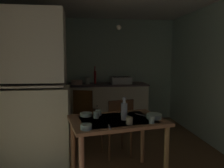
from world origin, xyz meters
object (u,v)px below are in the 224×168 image
chair_far_side (118,126)px  serving_bowl_wide (154,116)px  mixing_bowl_counter (77,82)px  hutch_cabinet (30,93)px  sink_basin (121,80)px  chair_by_counter (85,110)px  hand_pump (95,76)px  mug_tall (98,113)px  glass_bottle (124,111)px  dining_table (117,127)px

chair_far_side → serving_bowl_wide: (0.34, -0.64, 0.32)m
mixing_bowl_counter → hutch_cabinet: bearing=-110.3°
sink_basin → serving_bowl_wide: (-0.00, -2.36, -0.20)m
mixing_bowl_counter → chair_by_counter: 0.72m
hand_pump → mug_tall: (-0.08, -2.18, -0.28)m
mixing_bowl_counter → glass_bottle: glass_bottle is taller
hutch_cabinet → chair_far_side: hutch_cabinet is taller
dining_table → mug_tall: size_ratio=15.98×
dining_table → sink_basin: bearing=79.1°
hutch_cabinet → sink_basin: 2.31m
dining_table → mug_tall: 0.32m
hutch_cabinet → dining_table: bearing=-29.5°
serving_bowl_wide → mug_tall: mug_tall is taller
mixing_bowl_counter → dining_table: mixing_bowl_counter is taller
sink_basin → chair_by_counter: 1.12m
hutch_cabinet → glass_bottle: (1.21, -0.68, -0.13)m
hand_pump → sink_basin: bearing=-4.5°
sink_basin → serving_bowl_wide: size_ratio=2.46×
chair_far_side → mug_tall: 0.62m
mixing_bowl_counter → mug_tall: mixing_bowl_counter is taller
dining_table → glass_bottle: glass_bottle is taller
chair_by_counter → hutch_cabinet: bearing=-124.2°
mixing_bowl_counter → mug_tall: 2.12m
sink_basin → hand_pump: (-0.58, 0.05, 0.09)m
hutch_cabinet → chair_far_side: bearing=-1.4°
hand_pump → chair_far_side: bearing=-82.3°
chair_by_counter → serving_bowl_wide: size_ratio=4.87×
mug_tall → sink_basin: bearing=72.8°
sink_basin → hand_pump: 0.59m
hand_pump → chair_far_side: hand_pump is taller
dining_table → chair_far_side: 0.65m
chair_by_counter → serving_bowl_wide: chair_by_counter is taller
sink_basin → chair_by_counter: bearing=-145.6°
hutch_cabinet → mug_tall: size_ratio=28.16×
dining_table → chair_far_side: (0.11, 0.61, -0.18)m
mixing_bowl_counter → chair_far_side: 1.84m
mixing_bowl_counter → dining_table: size_ratio=0.20×
sink_basin → dining_table: size_ratio=0.36×
glass_bottle → chair_far_side: bearing=87.3°
hutch_cabinet → mixing_bowl_counter: size_ratio=8.76×
sink_basin → mixing_bowl_counter: size_ratio=1.80×
serving_bowl_wide → chair_by_counter: bearing=114.3°
mixing_bowl_counter → chair_far_side: (0.64, -1.66, -0.48)m
hand_pump → mug_tall: hand_pump is taller
chair_far_side → chair_by_counter: chair_far_side is taller
hand_pump → dining_table: bearing=-86.9°
hand_pump → glass_bottle: bearing=-85.1°
mixing_bowl_counter → sink_basin: bearing=2.9°
sink_basin → mixing_bowl_counter: bearing=-177.1°
chair_far_side → dining_table: bearing=-99.9°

